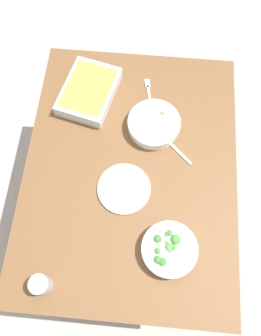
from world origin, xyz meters
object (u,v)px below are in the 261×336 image
(spoon_by_stew, at_px, (173,146))
(stew_bowl, at_px, (154,124))
(broccoli_bowl, at_px, (169,249))
(side_plate, at_px, (124,189))
(baking_dish, at_px, (89,91))
(spoon_by_broccoli, at_px, (157,251))
(drink_cup, at_px, (41,285))
(fork_on_table, at_px, (149,93))

(spoon_by_stew, bearing_deg, stew_bowl, -133.43)
(broccoli_bowl, xyz_separation_m, side_plate, (-0.23, -0.19, -0.02))
(stew_bowl, relative_size, baking_dish, 0.68)
(side_plate, height_order, spoon_by_broccoli, side_plate)
(stew_bowl, height_order, side_plate, stew_bowl)
(stew_bowl, distance_m, side_plate, 0.32)
(drink_cup, height_order, spoon_by_broccoli, drink_cup)
(broccoli_bowl, distance_m, fork_on_table, 0.72)
(baking_dish, bearing_deg, spoon_by_stew, 60.17)
(spoon_by_broccoli, distance_m, fork_on_table, 0.72)
(stew_bowl, bearing_deg, side_plate, -19.03)
(broccoli_bowl, distance_m, baking_dish, 0.78)
(drink_cup, xyz_separation_m, fork_on_table, (-0.88, 0.33, -0.04))
(drink_cup, distance_m, spoon_by_stew, 0.77)
(side_plate, relative_size, fork_on_table, 1.24)
(broccoli_bowl, height_order, drink_cup, drink_cup)
(baking_dish, bearing_deg, fork_on_table, 97.81)
(baking_dish, relative_size, side_plate, 1.56)
(broccoli_bowl, height_order, side_plate, broccoli_bowl)
(broccoli_bowl, bearing_deg, spoon_by_broccoli, -82.04)
(broccoli_bowl, height_order, baking_dish, broccoli_bowl)
(broccoli_bowl, bearing_deg, baking_dish, -149.46)
(baking_dish, bearing_deg, side_plate, 24.74)
(broccoli_bowl, distance_m, spoon_by_stew, 0.45)
(drink_cup, bearing_deg, side_plate, 146.70)
(baking_dish, distance_m, fork_on_table, 0.28)
(spoon_by_stew, height_order, fork_on_table, spoon_by_stew)
(broccoli_bowl, bearing_deg, side_plate, -140.15)
(spoon_by_broccoli, bearing_deg, stew_bowl, -174.69)
(stew_bowl, bearing_deg, spoon_by_stew, 46.57)
(broccoli_bowl, bearing_deg, spoon_by_stew, -179.68)
(stew_bowl, distance_m, drink_cup, 0.79)
(stew_bowl, height_order, spoon_by_stew, stew_bowl)
(stew_bowl, bearing_deg, broccoli_bowl, 9.77)
(broccoli_bowl, xyz_separation_m, spoon_by_broccoli, (0.01, -0.04, -0.03))
(spoon_by_stew, bearing_deg, baking_dish, -119.83)
(broccoli_bowl, bearing_deg, stew_bowl, -170.23)
(baking_dish, distance_m, drink_cup, 0.84)
(stew_bowl, relative_size, broccoli_bowl, 1.07)
(drink_cup, height_order, fork_on_table, drink_cup)
(spoon_by_stew, xyz_separation_m, spoon_by_broccoli, (0.45, -0.04, 0.00))
(baking_dish, height_order, spoon_by_broccoli, baking_dish)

